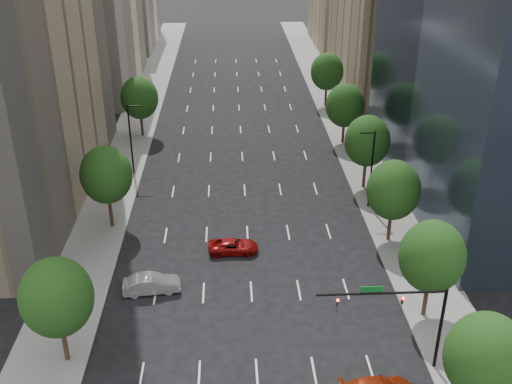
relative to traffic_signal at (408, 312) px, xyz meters
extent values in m
cube|color=slate|center=(-26.03, 30.00, -5.10)|extent=(6.00, 200.00, 0.15)
cube|color=slate|center=(4.97, 30.00, -5.10)|extent=(6.00, 200.00, 0.15)
cube|color=beige|center=(-35.53, 106.00, 3.83)|extent=(14.00, 26.00, 18.00)
cube|color=#8C7759|center=(14.47, 70.00, 9.83)|extent=(14.00, 30.00, 30.00)
cube|color=#8C7759|center=(14.47, 103.00, 2.83)|extent=(14.00, 26.00, 16.00)
ellipsoid|color=#0E3411|center=(3.47, -5.00, 0.23)|extent=(5.20, 5.20, 5.98)
cylinder|color=#382316|center=(3.47, 6.00, -3.17)|extent=(0.36, 0.36, 4.00)
ellipsoid|color=#0E3411|center=(3.47, 6.00, 0.59)|extent=(5.20, 5.20, 5.98)
cylinder|color=#382316|center=(3.47, 18.00, -3.22)|extent=(0.36, 0.36, 3.90)
ellipsoid|color=#0E3411|center=(3.47, 18.00, 0.44)|extent=(5.20, 5.20, 5.98)
cylinder|color=#382316|center=(3.47, 30.00, -3.12)|extent=(0.36, 0.36, 4.10)
ellipsoid|color=#0E3411|center=(3.47, 30.00, 0.73)|extent=(5.20, 5.20, 5.98)
cylinder|color=#382316|center=(3.47, 44.00, -3.27)|extent=(0.36, 0.36, 3.80)
ellipsoid|color=#0E3411|center=(3.47, 44.00, 0.30)|extent=(5.20, 5.20, 5.98)
cylinder|color=#382316|center=(3.47, 60.00, -3.17)|extent=(0.36, 0.36, 4.00)
ellipsoid|color=#0E3411|center=(3.47, 60.00, 0.59)|extent=(5.20, 5.20, 5.98)
cylinder|color=#382316|center=(-24.53, 2.00, -3.17)|extent=(0.36, 0.36, 4.00)
ellipsoid|color=#0E3411|center=(-24.53, 2.00, 0.59)|extent=(5.20, 5.20, 5.98)
cylinder|color=#382316|center=(-24.53, 22.00, -3.10)|extent=(0.36, 0.36, 4.15)
ellipsoid|color=#0E3411|center=(-24.53, 22.00, 0.80)|extent=(5.20, 5.20, 5.98)
cylinder|color=#382316|center=(-24.53, 48.00, -3.20)|extent=(0.36, 0.36, 3.95)
ellipsoid|color=#0E3411|center=(-24.53, 48.00, 0.52)|extent=(5.20, 5.20, 5.98)
cylinder|color=black|center=(2.97, 25.00, -0.67)|extent=(0.20, 0.20, 9.00)
cylinder|color=black|center=(2.17, 25.00, 3.63)|extent=(1.60, 0.14, 0.14)
cylinder|color=black|center=(-24.03, 35.00, -0.67)|extent=(0.20, 0.20, 9.00)
cylinder|color=black|center=(-23.23, 35.00, 3.63)|extent=(1.60, 0.14, 0.14)
cylinder|color=black|center=(2.47, 0.00, -1.67)|extent=(0.24, 0.24, 7.00)
cylinder|color=black|center=(-2.03, 0.00, 1.63)|extent=(9.00, 0.18, 0.18)
imported|color=black|center=(-0.53, 0.00, 1.08)|extent=(0.18, 0.22, 1.10)
imported|color=black|center=(-5.03, 0.00, 1.08)|extent=(0.18, 0.22, 1.10)
sphere|color=#FF0C07|center=(-0.53, -0.18, 1.28)|extent=(0.20, 0.20, 0.20)
sphere|color=#FF0C07|center=(-5.03, -0.18, 1.28)|extent=(0.20, 0.20, 0.20)
cube|color=#0C591E|center=(-2.73, 0.00, 1.98)|extent=(1.60, 0.06, 0.45)
imported|color=gray|center=(-19.17, 10.38, -4.36)|extent=(5.14, 2.35, 1.63)
imported|color=maroon|center=(-12.02, 16.49, -4.51)|extent=(4.83, 2.27, 1.34)
camera|label=1|loc=(-12.13, -33.17, 26.12)|focal=42.33mm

